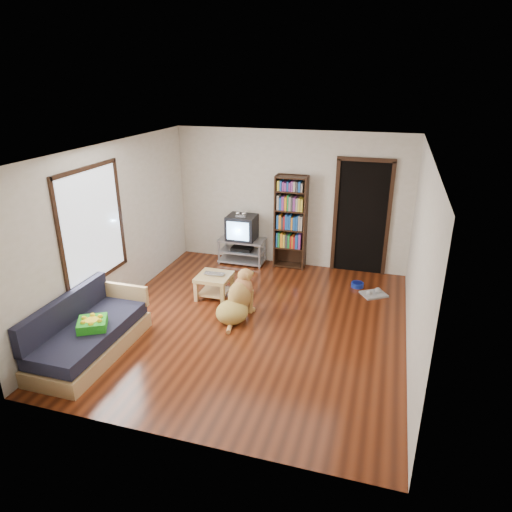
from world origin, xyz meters
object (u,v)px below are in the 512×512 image
(crt_tv, at_px, (242,227))
(coffee_table, at_px, (214,282))
(laptop, at_px, (213,275))
(green_cushion, at_px, (92,324))
(bookshelf, at_px, (291,217))
(sofa, at_px, (88,336))
(grey_rag, at_px, (374,294))
(dog, at_px, (237,301))
(dog_bowl, at_px, (357,285))
(tv_stand, at_px, (242,250))

(crt_tv, relative_size, coffee_table, 1.05)
(laptop, bearing_deg, coffee_table, 87.09)
(green_cushion, relative_size, bookshelf, 0.20)
(green_cushion, xyz_separation_m, sofa, (-0.12, 0.03, -0.22))
(grey_rag, height_order, coffee_table, coffee_table)
(crt_tv, xyz_separation_m, dog, (0.63, -2.16, -0.46))
(green_cushion, height_order, grey_rag, green_cushion)
(dog_bowl, bearing_deg, grey_rag, -39.81)
(laptop, xyz_separation_m, bookshelf, (0.92, 1.71, 0.59))
(coffee_table, bearing_deg, dog_bowl, 25.51)
(green_cushion, distance_m, laptop, 2.23)
(laptop, xyz_separation_m, dog, (0.60, -0.52, -0.13))
(bookshelf, distance_m, sofa, 4.26)
(dog, bearing_deg, coffee_table, 137.30)
(sofa, relative_size, dog, 1.91)
(dog_bowl, bearing_deg, coffee_table, -154.49)
(laptop, bearing_deg, green_cushion, -116.21)
(laptop, height_order, sofa, sofa)
(dog_bowl, xyz_separation_m, dog, (-1.69, -1.65, 0.24))
(laptop, height_order, dog, dog)
(crt_tv, bearing_deg, dog, -73.70)
(grey_rag, xyz_separation_m, bookshelf, (-1.67, 0.84, 0.99))
(crt_tv, distance_m, dog, 2.30)
(tv_stand, bearing_deg, green_cushion, -103.06)
(green_cushion, distance_m, dog, 2.14)
(coffee_table, bearing_deg, green_cushion, -112.99)
(tv_stand, height_order, coffee_table, tv_stand)
(dog_bowl, distance_m, coffee_table, 2.55)
(laptop, distance_m, sofa, 2.26)
(green_cushion, xyz_separation_m, bookshelf, (1.80, 3.76, 0.52))
(sofa, bearing_deg, dog, 42.83)
(green_cushion, bearing_deg, tv_stand, 47.96)
(dog_bowl, height_order, dog, dog)
(green_cushion, height_order, laptop, green_cushion)
(bookshelf, bearing_deg, crt_tv, -175.68)
(dog_bowl, xyz_separation_m, crt_tv, (-2.32, 0.52, 0.70))
(green_cushion, height_order, bookshelf, bookshelf)
(laptop, height_order, bookshelf, bookshelf)
(grey_rag, distance_m, crt_tv, 2.83)
(tv_stand, relative_size, sofa, 0.50)
(crt_tv, relative_size, bookshelf, 0.32)
(bookshelf, bearing_deg, sofa, -117.32)
(bookshelf, bearing_deg, tv_stand, -174.37)
(dog_bowl, xyz_separation_m, sofa, (-3.30, -3.14, 0.22))
(coffee_table, xyz_separation_m, dog, (0.60, -0.55, 0.00))
(green_cushion, xyz_separation_m, tv_stand, (0.85, 3.67, -0.21))
(crt_tv, height_order, bookshelf, bookshelf)
(grey_rag, bearing_deg, sofa, -141.25)
(green_cushion, relative_size, crt_tv, 0.62)
(green_cushion, relative_size, dog_bowl, 1.63)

